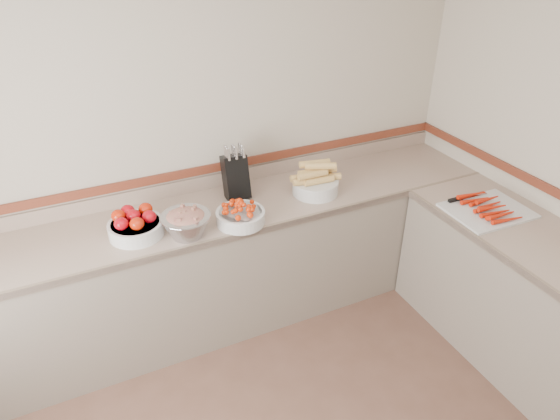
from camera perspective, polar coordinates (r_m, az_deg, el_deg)
name	(u,v)px	position (r m, az deg, el deg)	size (l,w,h in m)	color
back_wall	(190,137)	(3.38, -10.24, 8.20)	(4.00, 4.00, 0.00)	#B4A794
counter_back	(215,267)	(3.52, -7.48, -6.43)	(4.00, 0.65, 1.08)	gray
dishwasher	(560,327)	(3.51, 29.35, -11.56)	(0.63, 0.60, 0.84)	silver
knife_block	(236,176)	(3.37, -5.10, 3.93)	(0.17, 0.20, 0.39)	black
tomato_bowl	(135,225)	(3.10, -16.21, -1.63)	(0.33, 0.33, 0.16)	silver
cherry_tomato_bowl	(241,215)	(3.11, -4.54, -0.53)	(0.31, 0.31, 0.17)	silver
corn_bowl	(315,182)	(3.43, 4.07, 3.20)	(0.35, 0.32, 0.23)	silver
rhubarb_bowl	(186,223)	(3.01, -10.67, -1.47)	(0.30, 0.30, 0.17)	#B2B2BA
cutting_board	(487,208)	(3.51, 22.62, 0.16)	(0.53, 0.42, 0.07)	silver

